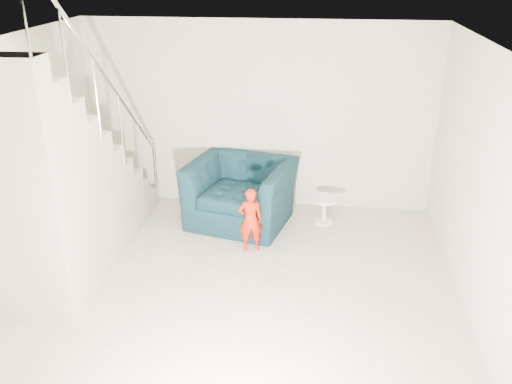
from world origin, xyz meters
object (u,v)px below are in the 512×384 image
Objects in this scene: armchair at (241,193)px; staircase at (61,198)px; toddler at (250,220)px; side_table at (324,206)px.

armchair is 2.44m from staircase.
staircase reaches higher than toddler.
staircase is (-3.00, -1.63, 0.69)m from side_table.
armchair is at bearing -86.98° from toddler.
staircase is at bearing -151.47° from side_table.
armchair is 0.83m from toddler.
side_table is 0.11× the size of staircase.
side_table is 3.48m from staircase.
toddler reaches higher than side_table.
side_table is (0.93, 0.89, -0.17)m from toddler.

